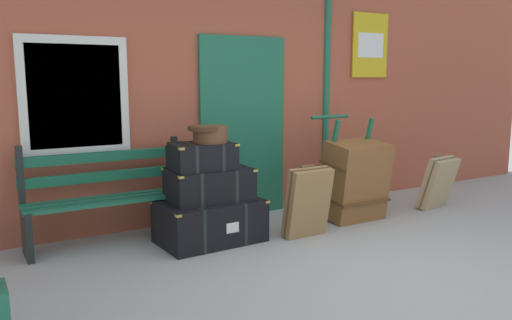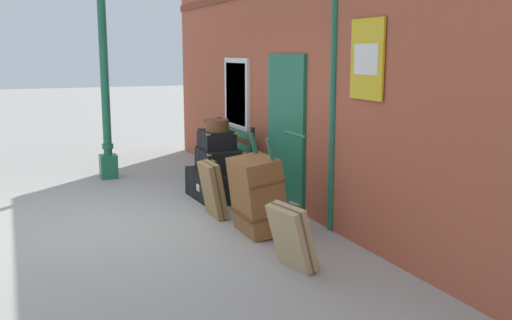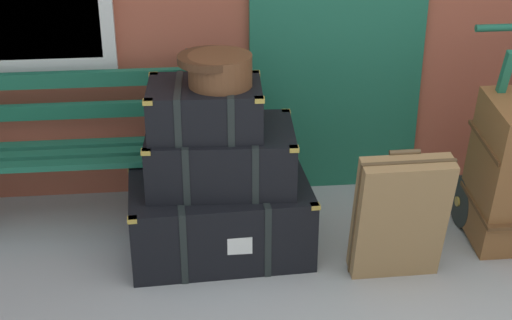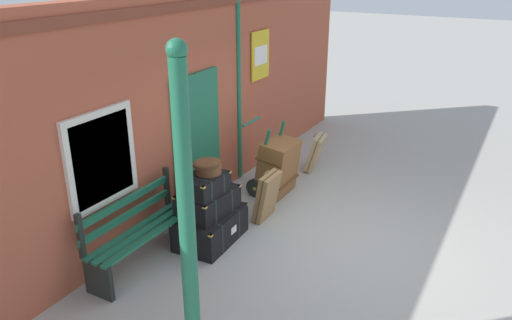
{
  "view_description": "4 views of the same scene",
  "coord_description": "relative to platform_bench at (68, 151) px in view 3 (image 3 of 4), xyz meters",
  "views": [
    {
      "loc": [
        -2.92,
        -2.87,
        1.64
      ],
      "look_at": [
        -0.21,
        1.75,
        0.77
      ],
      "focal_mm": 36.3,
      "sensor_mm": 36.0,
      "label": 1
    },
    {
      "loc": [
        7.25,
        -1.04,
        2.12
      ],
      "look_at": [
        0.5,
        1.78,
        0.79
      ],
      "focal_mm": 41.49,
      "sensor_mm": 36.0,
      "label": 2
    },
    {
      "loc": [
        -0.95,
        -2.01,
        2.35
      ],
      "look_at": [
        -0.58,
        1.64,
        0.58
      ],
      "focal_mm": 52.59,
      "sensor_mm": 36.0,
      "label": 3
    },
    {
      "loc": [
        -5.69,
        -1.79,
        3.62
      ],
      "look_at": [
        0.3,
        1.58,
        0.83
      ],
      "focal_mm": 35.17,
      "sensor_mm": 36.0,
      "label": 4
    }
  ],
  "objects": [
    {
      "name": "steamer_trunk_base",
      "position": [
        0.88,
        -0.47,
        -0.23
      ],
      "size": [
        1.04,
        0.7,
        0.43
      ],
      "color": "black",
      "rests_on": "ground"
    },
    {
      "name": "suitcase_olive",
      "position": [
        1.81,
        -0.84,
        -0.08
      ],
      "size": [
        0.49,
        0.28,
        0.75
      ],
      "color": "olive",
      "rests_on": "ground"
    },
    {
      "name": "round_hatbox",
      "position": [
        0.89,
        -0.46,
        0.65
      ],
      "size": [
        0.39,
        0.35,
        0.16
      ],
      "color": "brown",
      "rests_on": "steamer_trunk_top"
    },
    {
      "name": "steamer_trunk_top",
      "position": [
        0.82,
        -0.45,
        0.43
      ],
      "size": [
        0.63,
        0.48,
        0.27
      ],
      "color": "black",
      "rests_on": "steamer_trunk_middle"
    },
    {
      "name": "steamer_trunk_middle",
      "position": [
        0.9,
        -0.44,
        0.14
      ],
      "size": [
        0.84,
        0.59,
        0.33
      ],
      "color": "black",
      "rests_on": "steamer_trunk_base"
    },
    {
      "name": "platform_bench",
      "position": [
        0.0,
        0.0,
        0.0
      ],
      "size": [
        1.6,
        0.43,
        1.01
      ],
      "color": "#1E6647",
      "rests_on": "ground"
    }
  ]
}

